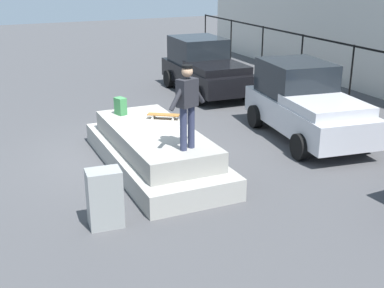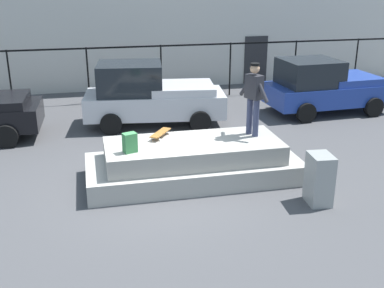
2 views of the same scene
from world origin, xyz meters
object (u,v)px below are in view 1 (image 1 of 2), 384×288
Objects in this scene: skateboard at (163,115)px; backpack at (120,106)px; car_silver_pickup_mid at (305,103)px; utility_box at (105,198)px; skateboarder at (187,102)px; car_black_pickup_near at (204,67)px.

skateboard is 1.76× the size of backpack.
utility_box is at bearing -66.84° from car_silver_pickup_mid.
skateboard is 3.72m from utility_box.
skateboarder is at bearing -8.38° from skateboard.
car_silver_pickup_mid is (1.07, 4.71, -0.17)m from backpack.
backpack is 0.40× the size of utility_box.
utility_box is at bearing 140.64° from backpack.
backpack is at bearing -133.70° from skateboard.
skateboarder is at bearing -27.86° from car_black_pickup_near.
car_silver_pickup_mid is 6.70m from utility_box.
skateboard is at bearing -151.93° from backpack.
backpack is at bearing -102.83° from car_silver_pickup_mid.
backpack is at bearing 163.52° from utility_box.
skateboarder is 2.27× the size of skateboard.
backpack is at bearing -170.11° from skateboarder.
car_black_pickup_near is at bearing 149.15° from utility_box.
car_black_pickup_near is at bearing -177.34° from car_silver_pickup_mid.
backpack is 4.84m from car_silver_pickup_mid.
skateboarder is 3.06m from backpack.
car_black_pickup_near is (-5.33, 3.63, -0.08)m from skateboard.
skateboarder is at bearing 116.72° from utility_box.
skateboarder reaches higher than car_silver_pickup_mid.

